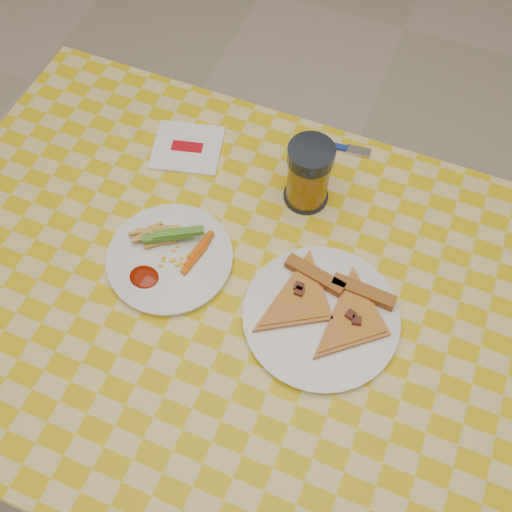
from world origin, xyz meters
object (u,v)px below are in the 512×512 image
Objects in this scene: plate_left at (170,259)px; drink_glass at (308,175)px; plate_right at (321,317)px; table at (244,315)px.

drink_glass reaches higher than plate_left.
drink_glass is (-0.11, 0.23, 0.06)m from plate_right.
plate_left is 0.30m from drink_glass.
drink_glass is (0.03, 0.25, 0.14)m from table.
table is 5.63× the size of plate_left.
plate_left is 0.29m from plate_right.
plate_left is 0.85× the size of plate_right.
plate_right is at bearing 6.58° from table.
plate_left and plate_right have the same top height.
plate_left is 1.59× the size of drink_glass.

